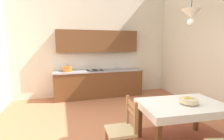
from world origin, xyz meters
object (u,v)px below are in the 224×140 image
dining_chair_tv_side (123,130)px  kitchen_cabinetry (99,71)px  dining_table (182,110)px  pendant_lamp (191,14)px  fruit_bowl (189,101)px

dining_chair_tv_side → kitchen_cabinetry: bearing=84.5°
kitchen_cabinetry → dining_table: (0.77, -3.22, -0.23)m
kitchen_cabinetry → dining_chair_tv_side: kitchen_cabinetry is taller
pendant_lamp → dining_chair_tv_side: bearing=-177.4°
dining_chair_tv_side → fruit_bowl: bearing=-1.9°
fruit_bowl → pendant_lamp: 1.43m
dining_table → dining_chair_tv_side: dining_chair_tv_side is taller
fruit_bowl → pendant_lamp: bearing=82.0°
kitchen_cabinetry → dining_table: size_ratio=1.99×
dining_table → fruit_bowl: size_ratio=4.92×
dining_chair_tv_side → dining_table: bearing=1.2°
dining_chair_tv_side → pendant_lamp: pendant_lamp is taller
kitchen_cabinetry → pendant_lamp: size_ratio=3.64×
kitchen_cabinetry → fruit_bowl: size_ratio=9.76×
dining_chair_tv_side → fruit_bowl: size_ratio=3.10×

